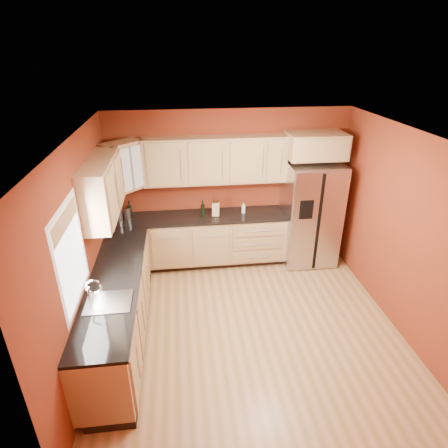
{
  "coord_description": "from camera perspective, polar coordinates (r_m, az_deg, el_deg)",
  "views": [
    {
      "loc": [
        -0.83,
        -3.99,
        3.52
      ],
      "look_at": [
        -0.22,
        0.9,
        1.13
      ],
      "focal_mm": 30.0,
      "sensor_mm": 36.0,
      "label": 1
    }
  ],
  "objects": [
    {
      "name": "wine_bottle_a",
      "position": [
        6.29,
        -14.18,
        2.12
      ],
      "size": [
        0.07,
        0.07,
        0.3
      ],
      "primitive_type": null,
      "rotation": [
        0.0,
        0.0,
        -0.01
      ],
      "color": "black",
      "rests_on": "countertop_back"
    },
    {
      "name": "upper_cabinets_back",
      "position": [
        6.1,
        -1.34,
        9.72
      ],
      "size": [
        2.3,
        0.33,
        0.75
      ],
      "primitive_type": "cube",
      "color": "#A0754D",
      "rests_on": "wall_back"
    },
    {
      "name": "window",
      "position": [
        4.17,
        -22.21,
        -4.41
      ],
      "size": [
        0.03,
        0.9,
        1.0
      ],
      "primitive_type": "cube",
      "color": "white",
      "rests_on": "wall_left"
    },
    {
      "name": "wine_bottle_b",
      "position": [
        6.17,
        -3.26,
        2.36
      ],
      "size": [
        0.08,
        0.08,
        0.29
      ],
      "primitive_type": null,
      "rotation": [
        0.0,
        0.0,
        -0.32
      ],
      "color": "black",
      "rests_on": "countertop_back"
    },
    {
      "name": "base_cabinets_left",
      "position": [
        5.11,
        -15.73,
        -12.29
      ],
      "size": [
        0.6,
        2.8,
        0.88
      ],
      "primitive_type": "cube",
      "color": "#A0754D",
      "rests_on": "floor"
    },
    {
      "name": "wall_back",
      "position": [
        6.44,
        0.79,
        5.71
      ],
      "size": [
        4.0,
        0.04,
        2.6
      ],
      "primitive_type": "cube",
      "color": "maroon",
      "rests_on": "floor"
    },
    {
      "name": "wall_right",
      "position": [
        5.37,
        25.57,
        -1.25
      ],
      "size": [
        0.04,
        4.0,
        2.6
      ],
      "primitive_type": "cube",
      "color": "maroon",
      "rests_on": "floor"
    },
    {
      "name": "wall_left",
      "position": [
        4.71,
        -20.57,
        -4.02
      ],
      "size": [
        0.04,
        4.0,
        2.6
      ],
      "primitive_type": "cube",
      "color": "maroon",
      "rests_on": "floor"
    },
    {
      "name": "canister_right",
      "position": [
        6.31,
        -14.49,
        1.61
      ],
      "size": [
        0.14,
        0.14,
        0.19
      ],
      "primitive_type": "cylinder",
      "rotation": [
        0.0,
        0.0,
        0.24
      ],
      "color": "#A6A6AB",
      "rests_on": "countertop_back"
    },
    {
      "name": "ceiling",
      "position": [
        4.18,
        4.69,
        13.08
      ],
      "size": [
        4.0,
        4.0,
        0.0
      ],
      "primitive_type": "plane",
      "color": "silver",
      "rests_on": "wall_back"
    },
    {
      "name": "refrigerator",
      "position": [
        6.57,
        12.96,
        1.58
      ],
      "size": [
        0.9,
        0.75,
        1.78
      ],
      "primitive_type": "cube",
      "color": "#A6A6AB",
      "rests_on": "floor"
    },
    {
      "name": "over_fridge_cabinet",
      "position": [
        6.27,
        13.8,
        11.58
      ],
      "size": [
        0.92,
        0.6,
        0.4
      ],
      "primitive_type": "cube",
      "color": "#A0754D",
      "rests_on": "wall_back"
    },
    {
      "name": "canister_left",
      "position": [
        6.28,
        -15.8,
        1.45
      ],
      "size": [
        0.17,
        0.17,
        0.21
      ],
      "primitive_type": "cylinder",
      "rotation": [
        0.0,
        0.0,
        -0.34
      ],
      "color": "#A6A6AB",
      "rests_on": "countertop_back"
    },
    {
      "name": "floor",
      "position": [
        5.38,
        3.67,
        -15.01
      ],
      "size": [
        4.0,
        4.0,
        0.0
      ],
      "primitive_type": "plane",
      "color": "olive",
      "rests_on": "ground"
    },
    {
      "name": "wall_front",
      "position": [
        3.09,
        11.51,
        -20.62
      ],
      "size": [
        4.0,
        0.04,
        2.6
      ],
      "primitive_type": "cube",
      "color": "maroon",
      "rests_on": "floor"
    },
    {
      "name": "upper_cabinets_left",
      "position": [
        5.11,
        -18.05,
        5.21
      ],
      "size": [
        0.33,
        1.35,
        0.75
      ],
      "primitive_type": "cube",
      "color": "#A0754D",
      "rests_on": "wall_left"
    },
    {
      "name": "base_cabinets_back",
      "position": [
        6.48,
        -3.73,
        -2.59
      ],
      "size": [
        2.9,
        0.6,
        0.88
      ],
      "primitive_type": "cube",
      "color": "#A0754D",
      "rests_on": "floor"
    },
    {
      "name": "countertop_left",
      "position": [
        4.85,
        -16.26,
        -7.99
      ],
      "size": [
        0.62,
        2.8,
        0.04
      ],
      "primitive_type": "cube",
      "color": "black",
      "rests_on": "base_cabinets_left"
    },
    {
      "name": "corner_upper_cabinet",
      "position": [
        5.97,
        -15.01,
        8.49
      ],
      "size": [
        0.67,
        0.67,
        0.75
      ],
      "primitive_type": "cube",
      "rotation": [
        0.0,
        0.0,
        0.79
      ],
      "color": "#A0754D",
      "rests_on": "wall_back"
    },
    {
      "name": "countertop_back",
      "position": [
        6.26,
        -3.85,
        1.07
      ],
      "size": [
        2.9,
        0.62,
        0.04
      ],
      "primitive_type": "cube",
      "color": "black",
      "rests_on": "base_cabinets_back"
    },
    {
      "name": "soap_dispenser",
      "position": [
        6.33,
        2.98,
        2.43
      ],
      "size": [
        0.07,
        0.07,
        0.18
      ],
      "primitive_type": "cylinder",
      "rotation": [
        0.0,
        0.0,
        -0.13
      ],
      "color": "white",
      "rests_on": "countertop_back"
    },
    {
      "name": "knife_block",
      "position": [
        6.21,
        -1.26,
        2.26
      ],
      "size": [
        0.13,
        0.12,
        0.22
      ],
      "primitive_type": "cube",
      "rotation": [
        0.0,
        0.0,
        -0.2
      ],
      "color": "tan",
      "rests_on": "countertop_back"
    },
    {
      "name": "sink_faucet",
      "position": [
        4.35,
        -17.42,
        -9.76
      ],
      "size": [
        0.5,
        0.42,
        0.3
      ],
      "primitive_type": null,
      "color": "silver",
      "rests_on": "countertop_left"
    }
  ]
}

